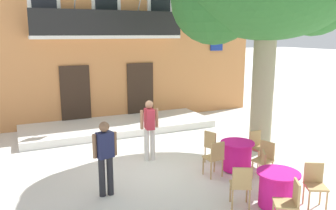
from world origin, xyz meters
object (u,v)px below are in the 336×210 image
Objects in this scene: pedestrian_near_entrance at (149,127)px; cafe_chair_middle_3 at (268,169)px; cafe_chair_near_tree_3 at (257,145)px; pedestrian_mid_plaza at (105,154)px; cafe_table_near_tree at (237,156)px; cafe_chair_near_tree_0 at (212,145)px; cafe_chair_near_tree_2 at (265,157)px; cafe_chair_middle_2 at (315,182)px; cafe_chair_near_tree_1 at (215,156)px; cafe_chair_middle_1 at (290,201)px; cafe_table_middle at (277,189)px; cafe_chair_middle_0 at (241,184)px.

cafe_chair_middle_3 is at bearing -59.27° from pedestrian_near_entrance.
cafe_chair_near_tree_3 is 1.00× the size of cafe_chair_middle_3.
pedestrian_mid_plaza reaches higher than cafe_chair_middle_3.
cafe_table_near_tree is 0.77m from cafe_chair_near_tree_0.
cafe_chair_near_tree_3 is 0.55× the size of pedestrian_mid_plaza.
cafe_chair_near_tree_2 and cafe_chair_middle_3 have the same top height.
cafe_chair_near_tree_3 is at bearing 79.14° from cafe_chair_middle_2.
cafe_chair_middle_3 is at bearing -60.03° from cafe_chair_near_tree_1.
cafe_chair_middle_2 is at bearing -64.01° from cafe_chair_near_tree_1.
cafe_chair_middle_2 is at bearing -31.22° from pedestrian_mid_plaza.
cafe_chair_middle_1 is 4.38m from pedestrian_near_entrance.
cafe_chair_near_tree_2 is at bearing 60.30° from cafe_table_middle.
cafe_table_middle is at bearing -22.18° from cafe_chair_middle_0.
cafe_chair_middle_3 is 3.61m from pedestrian_mid_plaza.
cafe_chair_middle_1 is 0.53× the size of pedestrian_near_entrance.
cafe_chair_near_tree_2 is at bearing -65.18° from cafe_table_near_tree.
cafe_chair_middle_0 is at bearing 157.67° from cafe_chair_middle_2.
cafe_chair_near_tree_0 and cafe_chair_near_tree_3 have the same top height.
cafe_chair_near_tree_0 is 3.20m from pedestrian_mid_plaza.
cafe_chair_near_tree_1 is 2.05m from pedestrian_near_entrance.
cafe_chair_near_tree_1 is at bearing -117.90° from cafe_chair_near_tree_0.
cafe_chair_middle_0 and cafe_chair_middle_3 have the same top height.
cafe_chair_near_tree_3 is 1.00× the size of cafe_chair_middle_2.
pedestrian_mid_plaza is at bearing 169.45° from cafe_chair_near_tree_2.
pedestrian_mid_plaza is (-1.64, -1.58, -0.02)m from pedestrian_near_entrance.
cafe_chair_near_tree_1 is (-0.74, -0.12, 0.14)m from cafe_table_near_tree.
pedestrian_near_entrance is 2.28m from pedestrian_mid_plaza.
cafe_table_near_tree is 0.51× the size of pedestrian_near_entrance.
cafe_chair_near_tree_0 reaches higher than cafe_table_near_tree.
cafe_chair_near_tree_2 reaches higher than cafe_table_near_tree.
cafe_chair_middle_2 is at bearing -22.33° from cafe_chair_middle_0.
cafe_chair_middle_0 is 1.00× the size of cafe_chair_middle_1.
pedestrian_near_entrance is at bearing 103.92° from cafe_chair_middle_1.
pedestrian_mid_plaza is at bearing 148.78° from cafe_chair_middle_2.
cafe_chair_middle_0 is at bearing -158.97° from cafe_chair_middle_3.
pedestrian_mid_plaza is at bearing 135.51° from cafe_chair_middle_1.
cafe_chair_near_tree_0 is 1.00× the size of cafe_chair_middle_2.
pedestrian_near_entrance is (-2.10, 2.28, 0.43)m from cafe_chair_near_tree_2.
cafe_chair_middle_2 is at bearing -78.20° from cafe_chair_near_tree_0.
cafe_chair_middle_2 is at bearing -69.13° from cafe_chair_middle_3.
pedestrian_near_entrance is at bearing 101.77° from cafe_chair_middle_0.
pedestrian_near_entrance reaches higher than cafe_table_middle.
cafe_chair_near_tree_0 is 1.00× the size of cafe_chair_near_tree_3.
pedestrian_mid_plaza is at bearing 177.20° from cafe_chair_near_tree_1.
cafe_table_middle is 0.77m from cafe_chair_middle_3.
cafe_chair_middle_1 is at bearing -115.99° from cafe_table_middle.
cafe_chair_middle_3 is 0.55× the size of pedestrian_mid_plaza.
cafe_chair_near_tree_1 is 1.00× the size of cafe_chair_near_tree_2.
cafe_table_middle is at bearing -115.76° from cafe_chair_middle_3.
cafe_chair_middle_3 is (-0.37, 0.97, 0.00)m from cafe_chair_middle_2.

